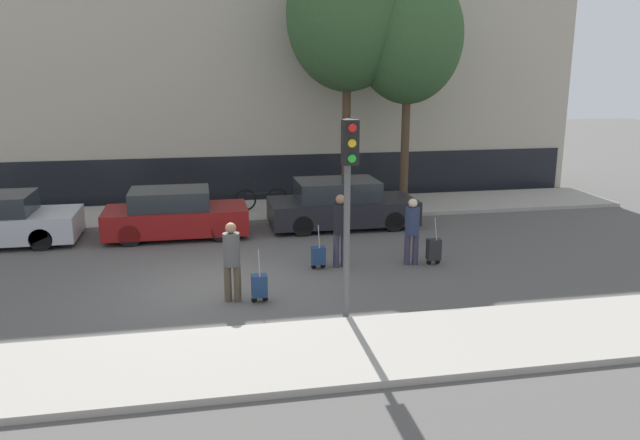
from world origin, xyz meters
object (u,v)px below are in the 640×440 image
Objects in this scene: trolley_right at (434,250)px; bare_tree_down_street at (408,37)px; parked_car_2 at (341,205)px; trolley_left at (259,286)px; pedestrian_center at (340,226)px; pedestrian_left at (232,257)px; traffic_light at (349,180)px; bare_tree_near_crossing at (347,16)px; pedestrian_right at (412,228)px; trolley_center at (318,256)px; parked_bicycle at (261,199)px; parked_car_1 at (175,215)px.

trolley_right is 0.15× the size of bare_tree_down_street.
parked_car_2 is 3.90× the size of trolley_left.
bare_tree_down_street reaches higher than pedestrian_center.
parked_car_2 is 2.62× the size of pedestrian_left.
pedestrian_left is at bearing 145.64° from traffic_light.
parked_car_2 is 6.21m from bare_tree_near_crossing.
trolley_left is at bearing 33.60° from pedestrian_right.
parked_bicycle is (-0.74, 6.05, 0.17)m from trolley_center.
parked_bicycle is (1.39, 7.80, -0.45)m from pedestrian_left.
trolley_left is 4.73m from trolley_right.
pedestrian_left is 0.94× the size of pedestrian_center.
trolley_center is 3.96m from traffic_light.
bare_tree_near_crossing reaches higher than trolley_right.
parked_car_1 is 3.37× the size of trolley_right.
parked_car_2 reaches higher than trolley_center.
trolley_left is at bearing -125.78° from bare_tree_down_street.
pedestrian_center is at bearing 42.57° from trolley_left.
parked_car_1 is 0.46× the size of bare_tree_near_crossing.
trolley_center is at bearing -46.74° from parked_car_1.
bare_tree_down_street is at bearing -97.95° from pedestrian_right.
pedestrian_left is 3.06m from traffic_light.
parked_car_2 is 6.06m from bare_tree_down_street.
parked_car_1 is 7.34m from trolley_right.
trolley_left is 0.95× the size of trolley_right.
parked_car_1 is 2.23× the size of parked_bicycle.
pedestrian_center is 1.08× the size of pedestrian_right.
trolley_right is at bearing -84.54° from bare_tree_near_crossing.
parked_car_1 is at bearing -24.53° from pedestrian_right.
parked_car_2 is 2.46× the size of parked_bicycle.
bare_tree_near_crossing is (2.19, 6.41, 5.96)m from trolley_center.
pedestrian_left is at bearing -100.09° from parked_bicycle.
trolley_left is at bearing -114.47° from bare_tree_near_crossing.
pedestrian_left is 11.05m from bare_tree_down_street.
trolley_center is (3.42, -3.64, -0.32)m from parked_car_1.
pedestrian_center reaches higher than parked_car_2.
parked_car_1 is at bearing 148.44° from trolley_right.
parked_car_1 is at bearing -162.34° from bare_tree_down_street.
traffic_light is 10.54m from bare_tree_down_street.
trolley_right is (1.39, -4.07, -0.29)m from parked_car_2.
trolley_left is 7.99m from parked_bicycle.
traffic_light reaches higher than pedestrian_right.
pedestrian_right is (1.73, -0.18, -0.08)m from pedestrian_center.
bare_tree_down_street is (1.85, 6.16, 4.71)m from pedestrian_right.
traffic_light is (3.37, -6.81, 2.06)m from parked_car_1.
pedestrian_center is at bearing -120.95° from bare_tree_down_street.
trolley_left reaches higher than parked_bicycle.
bare_tree_down_street is (1.31, 6.24, 5.26)m from trolley_right.
pedestrian_left is 3.23m from pedestrian_center.
pedestrian_left reaches higher than trolley_center.
pedestrian_center is 3.70m from traffic_light.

